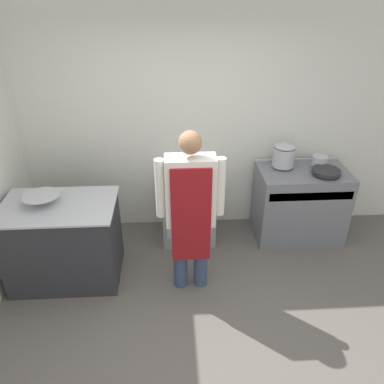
{
  "coord_description": "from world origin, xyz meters",
  "views": [
    {
      "loc": [
        -0.17,
        -2.22,
        2.79
      ],
      "look_at": [
        0.03,
        1.07,
        0.94
      ],
      "focal_mm": 35.0,
      "sensor_mm": 36.0,
      "label": 1
    }
  ],
  "objects_px": {
    "fridge_unit": "(188,208)",
    "stock_pot": "(284,155)",
    "sauce_pot": "(320,161)",
    "person_cook": "(190,206)",
    "stove": "(299,204)",
    "mixing_bowl": "(42,199)",
    "saute_pan": "(326,171)"
  },
  "relations": [
    {
      "from": "fridge_unit",
      "to": "stock_pot",
      "type": "xyz_separation_m",
      "value": [
        1.11,
        0.06,
        0.64
      ]
    },
    {
      "from": "person_cook",
      "to": "stock_pot",
      "type": "relative_size",
      "value": 6.4
    },
    {
      "from": "stove",
      "to": "fridge_unit",
      "type": "height_order",
      "value": "stove"
    },
    {
      "from": "fridge_unit",
      "to": "saute_pan",
      "type": "distance_m",
      "value": 1.65
    },
    {
      "from": "stove",
      "to": "sauce_pot",
      "type": "relative_size",
      "value": 5.69
    },
    {
      "from": "saute_pan",
      "to": "sauce_pot",
      "type": "height_order",
      "value": "sauce_pot"
    },
    {
      "from": "stove",
      "to": "fridge_unit",
      "type": "distance_m",
      "value": 1.35
    },
    {
      "from": "stove",
      "to": "person_cook",
      "type": "distance_m",
      "value": 1.68
    },
    {
      "from": "stock_pot",
      "to": "sauce_pot",
      "type": "bearing_deg",
      "value": 0.0
    },
    {
      "from": "fridge_unit",
      "to": "person_cook",
      "type": "relative_size",
      "value": 0.47
    },
    {
      "from": "mixing_bowl",
      "to": "saute_pan",
      "type": "xyz_separation_m",
      "value": [
        3.02,
        0.45,
        -0.0
      ]
    },
    {
      "from": "stove",
      "to": "sauce_pot",
      "type": "bearing_deg",
      "value": 28.74
    },
    {
      "from": "person_cook",
      "to": "saute_pan",
      "type": "height_order",
      "value": "person_cook"
    },
    {
      "from": "saute_pan",
      "to": "person_cook",
      "type": "bearing_deg",
      "value": -155.56
    },
    {
      "from": "stove",
      "to": "person_cook",
      "type": "relative_size",
      "value": 0.61
    },
    {
      "from": "mixing_bowl",
      "to": "saute_pan",
      "type": "bearing_deg",
      "value": 8.48
    },
    {
      "from": "saute_pan",
      "to": "mixing_bowl",
      "type": "bearing_deg",
      "value": -171.52
    },
    {
      "from": "stove",
      "to": "saute_pan",
      "type": "relative_size",
      "value": 3.24
    },
    {
      "from": "mixing_bowl",
      "to": "stock_pot",
      "type": "distance_m",
      "value": 2.67
    },
    {
      "from": "stove",
      "to": "stock_pot",
      "type": "distance_m",
      "value": 0.65
    },
    {
      "from": "fridge_unit",
      "to": "stock_pot",
      "type": "relative_size",
      "value": 3.0
    },
    {
      "from": "fridge_unit",
      "to": "saute_pan",
      "type": "bearing_deg",
      "value": -6.16
    },
    {
      "from": "fridge_unit",
      "to": "stock_pot",
      "type": "bearing_deg",
      "value": 2.89
    },
    {
      "from": "fridge_unit",
      "to": "person_cook",
      "type": "distance_m",
      "value": 1.05
    },
    {
      "from": "sauce_pot",
      "to": "stock_pot",
      "type": "bearing_deg",
      "value": 180.0
    },
    {
      "from": "fridge_unit",
      "to": "person_cook",
      "type": "height_order",
      "value": "person_cook"
    },
    {
      "from": "mixing_bowl",
      "to": "person_cook",
      "type": "bearing_deg",
      "value": -10.39
    },
    {
      "from": "person_cook",
      "to": "mixing_bowl",
      "type": "height_order",
      "value": "person_cook"
    },
    {
      "from": "fridge_unit",
      "to": "stove",
      "type": "bearing_deg",
      "value": -2.41
    },
    {
      "from": "stove",
      "to": "person_cook",
      "type": "xyz_separation_m",
      "value": [
        -1.37,
        -0.83,
        0.52
      ]
    },
    {
      "from": "person_cook",
      "to": "mixing_bowl",
      "type": "distance_m",
      "value": 1.47
    },
    {
      "from": "stove",
      "to": "mixing_bowl",
      "type": "xyz_separation_m",
      "value": [
        -2.81,
        -0.56,
        0.49
      ]
    }
  ]
}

